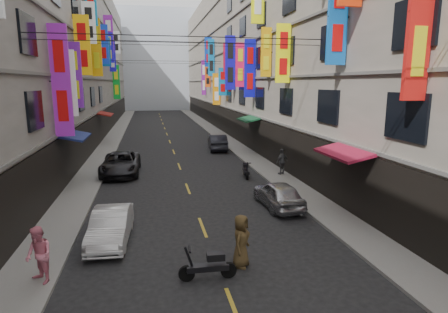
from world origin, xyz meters
name	(u,v)px	position (x,y,z in m)	size (l,w,h in m)	color
sidewalk_left	(110,143)	(-6.00, 42.00, 0.06)	(2.00, 90.00, 0.12)	slate
sidewalk_right	(226,139)	(6.00, 42.00, 0.06)	(2.00, 90.00, 0.12)	slate
building_row_left	(37,45)	(-11.99, 42.00, 9.49)	(10.14, 90.00, 19.00)	gray
building_row_right	(282,49)	(11.99, 42.00, 9.49)	(10.14, 90.00, 19.00)	#A19487
haze_block	(156,61)	(0.00, 92.00, 11.00)	(18.00, 8.00, 22.00)	silver
shop_signage	(171,44)	(-0.10, 34.81, 9.11)	(14.00, 55.00, 12.48)	#180EA5
street_awnings	(163,133)	(-1.26, 26.00, 3.00)	(13.99, 35.20, 0.41)	#124524
overhead_cables	(176,41)	(0.00, 30.00, 8.80)	(14.00, 38.04, 1.24)	black
lane_markings	(172,146)	(0.00, 39.00, 0.00)	(0.12, 80.20, 0.01)	gold
scooter_crossing	(209,266)	(-0.42, 13.73, 0.44)	(1.80, 0.50, 1.14)	black
scooter_far_right	(246,170)	(3.97, 25.95, 0.44)	(0.55, 1.80, 1.14)	black
car_left_mid	(111,226)	(-3.63, 17.24, 0.63)	(1.34, 3.85, 1.27)	silver
car_left_far	(121,164)	(-4.00, 28.37, 0.72)	(2.41, 5.22, 1.45)	black
car_right_mid	(278,194)	(4.00, 19.86, 0.66)	(1.55, 3.85, 1.31)	#ABABB0
car_right_far	(218,142)	(4.00, 36.25, 0.71)	(1.50, 4.31, 1.42)	#23242B
pedestrian_lfar	(39,255)	(-5.40, 14.33, 0.99)	(0.84, 0.58, 1.74)	pink
pedestrian_rfar	(282,162)	(6.34, 25.79, 0.96)	(0.99, 0.56, 1.68)	#505052
pedestrian_crossing	(241,241)	(0.76, 14.36, 0.89)	(0.87, 0.59, 1.78)	#4A381D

